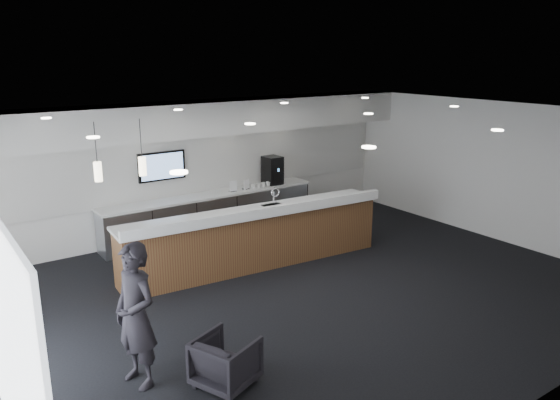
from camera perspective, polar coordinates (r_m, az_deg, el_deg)
ground at (r=9.64m, az=3.26°, el=-9.31°), size 10.00×10.00×0.00m
ceiling at (r=8.83m, az=3.55°, el=8.71°), size 10.00×8.00×0.02m
back_wall at (r=12.41m, az=-8.13°, el=3.45°), size 10.00×0.02×3.00m
right_wall at (r=12.76m, az=21.34°, el=2.88°), size 0.02×8.00×3.00m
soffit_bulkhead at (r=11.83m, az=-7.34°, el=8.56°), size 10.00×0.90×0.70m
alcove_panel at (r=12.37m, az=-8.09°, el=3.88°), size 9.80×0.06×1.40m
back_credenza at (r=12.35m, az=-7.20°, el=-1.47°), size 5.06×0.66×0.95m
wall_tv at (r=11.89m, az=-12.25°, el=3.48°), size 1.05×0.08×0.62m
pendant_left at (r=8.43m, az=-12.93°, el=2.88°), size 0.12×0.12×0.30m
pendant_right at (r=8.21m, az=-17.44°, el=2.23°), size 0.12×0.12×0.30m
ceiling_can_lights at (r=8.83m, az=3.55°, el=8.51°), size 7.00×5.00×0.02m
service_counter at (r=10.45m, az=-2.65°, el=-3.91°), size 5.33×1.26×1.49m
coffee_machine at (r=13.00m, az=-0.79°, el=3.14°), size 0.39×0.51×0.66m
info_sign_left at (r=12.34m, az=-4.91°, el=1.44°), size 0.18×0.04×0.24m
info_sign_right at (r=12.52m, az=-3.52°, el=1.65°), size 0.17×0.07×0.23m
armchair at (r=7.02m, az=-5.69°, el=-16.43°), size 0.90×0.89×0.64m
lounge_guest at (r=6.95m, az=-14.84°, el=-11.61°), size 0.60×0.76×1.83m
cup_0 at (r=13.06m, az=0.29°, el=1.95°), size 0.11×0.11×0.10m
cup_1 at (r=12.98m, az=-0.21°, el=1.87°), size 0.15×0.15×0.10m
cup_2 at (r=12.90m, az=-0.72°, el=1.78°), size 0.13×0.13×0.10m
cup_3 at (r=12.83m, az=-1.24°, el=1.70°), size 0.14×0.14×0.10m
cup_4 at (r=12.75m, az=-1.76°, el=1.61°), size 0.15×0.15×0.10m
cup_5 at (r=12.68m, az=-2.29°, el=1.53°), size 0.12×0.12×0.10m
cup_6 at (r=12.60m, az=-2.83°, el=1.44°), size 0.15×0.15×0.10m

